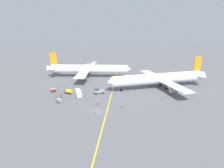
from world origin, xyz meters
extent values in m
plane|color=slate|center=(0.00, 0.00, 0.00)|extent=(600.00, 600.00, 0.00)
cube|color=yellow|center=(4.54, 10.00, 0.00)|extent=(9.05, 119.73, 0.01)
cylinder|color=white|center=(-10.36, 57.26, 5.84)|extent=(51.98, 7.15, 5.77)
cone|color=white|center=(16.75, 56.54, 5.84)|extent=(2.94, 5.38, 5.31)
cone|color=white|center=(-37.28, 57.98, 5.84)|extent=(3.72, 4.71, 4.61)
cube|color=white|center=(-12.96, 57.33, 4.98)|extent=(7.63, 46.10, 0.44)
cube|color=white|center=(-34.78, 57.91, 6.42)|extent=(3.55, 13.08, 0.28)
cube|color=orange|center=(-34.48, 57.91, 12.73)|extent=(4.41, 0.48, 8.01)
cylinder|color=#999EA3|center=(-12.30, 44.44, 3.18)|extent=(4.27, 2.71, 2.60)
cylinder|color=#999EA3|center=(-11.61, 70.16, 3.18)|extent=(4.27, 2.71, 2.60)
cylinder|color=slate|center=(-13.86, 60.76, 1.95)|extent=(0.28, 0.28, 2.60)
cylinder|color=black|center=(-13.86, 60.76, 0.65)|extent=(1.31, 0.58, 1.30)
cylinder|color=slate|center=(-14.05, 53.96, 1.95)|extent=(0.28, 0.28, 2.60)
cylinder|color=black|center=(-14.05, 53.96, 0.65)|extent=(1.31, 0.58, 1.30)
cylinder|color=slate|center=(10.37, 56.71, 1.95)|extent=(0.28, 0.28, 2.60)
cylinder|color=black|center=(10.37, 56.71, 0.65)|extent=(1.31, 0.58, 1.30)
cylinder|color=white|center=(31.36, 32.75, 5.65)|extent=(53.33, 20.70, 5.95)
cone|color=white|center=(4.36, 24.92, 5.65)|extent=(4.21, 6.04, 5.47)
cone|color=white|center=(58.16, 40.52, 5.65)|extent=(4.78, 5.57, 4.76)
cube|color=white|center=(33.94, 33.49, 4.76)|extent=(19.90, 49.23, 0.44)
cube|color=white|center=(55.75, 39.82, 6.24)|extent=(6.69, 13.38, 0.28)
cube|color=orange|center=(55.47, 39.74, 12.90)|extent=(4.33, 1.57, 8.56)
cylinder|color=#999EA3|center=(29.13, 46.50, 2.96)|extent=(4.76, 3.67, 2.60)
cylinder|color=#999EA3|center=(36.83, 19.93, 2.96)|extent=(4.76, 3.67, 2.60)
cylinder|color=slate|center=(35.85, 30.51, 1.81)|extent=(0.28, 0.28, 2.32)
cylinder|color=black|center=(35.85, 30.51, 0.65)|extent=(1.40, 0.89, 1.30)
cylinder|color=slate|center=(33.95, 37.04, 1.81)|extent=(0.28, 0.28, 2.32)
cylinder|color=black|center=(33.95, 37.04, 0.65)|extent=(1.40, 0.89, 1.30)
cylinder|color=slate|center=(10.68, 26.75, 1.81)|extent=(0.28, 0.28, 2.32)
cylinder|color=black|center=(10.68, 26.75, 0.65)|extent=(1.40, 0.89, 1.30)
cube|color=gray|center=(-1.13, 23.06, 1.10)|extent=(5.84, 4.04, 1.31)
cube|color=#333D47|center=(-2.24, 22.67, 2.21)|extent=(2.45, 2.45, 0.90)
cylinder|color=#4C4C51|center=(2.90, 24.48, 1.24)|extent=(3.09, 1.25, 0.20)
sphere|color=orange|center=(-2.24, 22.67, 2.84)|extent=(0.24, 0.24, 0.24)
cylinder|color=black|center=(-2.55, 21.29, 0.45)|extent=(0.95, 0.58, 0.90)
cylinder|color=black|center=(-3.34, 23.56, 0.45)|extent=(0.95, 0.58, 0.90)
cylinder|color=black|center=(1.08, 22.57, 0.45)|extent=(0.95, 0.58, 0.90)
cylinder|color=black|center=(0.29, 24.84, 0.45)|extent=(0.95, 0.58, 0.90)
cube|color=silver|center=(-10.31, 16.06, 1.40)|extent=(3.06, 2.95, 2.20)
cube|color=silver|center=(-11.31, 18.50, 1.90)|extent=(3.82, 4.80, 3.20)
cylinder|color=black|center=(-10.11, 17.41, 0.30)|extent=(0.41, 0.63, 0.60)
cylinder|color=black|center=(-11.40, 16.88, 0.30)|extent=(0.41, 0.63, 0.60)
cylinder|color=black|center=(-10.68, 18.80, 0.30)|extent=(0.41, 0.63, 0.60)
cylinder|color=black|center=(-11.97, 18.27, 0.30)|extent=(0.41, 0.63, 0.60)
cube|color=slate|center=(-20.56, 16.40, 0.43)|extent=(3.37, 2.45, 0.25)
cube|color=#666B4C|center=(-20.56, 16.40, 1.35)|extent=(2.95, 2.22, 1.60)
cylinder|color=black|center=(-19.87, 17.16, 0.30)|extent=(0.61, 0.25, 0.60)
cylinder|color=black|center=(-19.76, 15.76, 0.30)|extent=(0.61, 0.25, 0.60)
cylinder|color=black|center=(-21.37, 17.04, 0.30)|extent=(0.61, 0.25, 0.60)
cylinder|color=black|center=(-21.25, 15.64, 0.30)|extent=(0.61, 0.25, 0.60)
cube|color=red|center=(-25.82, 25.15, 0.80)|extent=(2.71, 1.71, 1.00)
cube|color=#B2B2B7|center=(-25.82, 25.15, 1.65)|extent=(2.85, 1.79, 0.12)
cylinder|color=black|center=(-25.13, 25.91, 0.30)|extent=(0.61, 0.25, 0.60)
cylinder|color=black|center=(-25.01, 24.51, 0.30)|extent=(0.61, 0.25, 0.60)
cylinder|color=black|center=(-26.62, 25.79, 0.30)|extent=(0.61, 0.25, 0.60)
cylinder|color=black|center=(-26.51, 24.39, 0.30)|extent=(0.61, 0.25, 0.60)
cube|color=gray|center=(-18.57, 9.99, 0.80)|extent=(2.89, 2.91, 1.00)
cube|color=#B2B2B7|center=(-18.57, 9.99, 1.65)|extent=(3.04, 3.05, 0.12)
cylinder|color=black|center=(-17.55, 9.95, 0.30)|extent=(0.56, 0.57, 0.60)
cylinder|color=black|center=(-18.55, 8.97, 0.30)|extent=(0.56, 0.57, 0.60)
cylinder|color=black|center=(-18.60, 11.02, 0.30)|extent=(0.56, 0.57, 0.60)
cylinder|color=black|center=(-19.60, 10.04, 0.30)|extent=(0.56, 0.57, 0.60)
cylinder|color=gold|center=(-16.54, 22.10, 1.40)|extent=(4.47, 3.65, 2.00)
cube|color=#4C4C51|center=(-18.30, 23.05, 1.20)|extent=(2.42, 2.40, 1.80)
cylinder|color=black|center=(-17.53, 21.84, 0.30)|extent=(0.62, 0.46, 0.60)
cylinder|color=black|center=(-16.87, 23.08, 0.30)|extent=(0.62, 0.46, 0.60)
cylinder|color=black|center=(-16.21, 21.13, 0.30)|extent=(0.62, 0.46, 0.60)
cylinder|color=black|center=(-15.55, 22.37, 0.30)|extent=(0.62, 0.46, 0.60)
cylinder|color=black|center=(10.38, 4.52, 0.41)|extent=(0.28, 0.28, 0.82)
cylinder|color=#D1E02D|center=(10.38, 4.52, 1.11)|extent=(0.36, 0.36, 0.58)
sphere|color=brown|center=(10.38, 4.52, 1.52)|extent=(0.22, 0.22, 0.22)
cylinder|color=#4C4C51|center=(-0.36, -2.60, 0.39)|extent=(0.28, 0.28, 0.79)
cylinder|color=orange|center=(-0.36, -2.60, 1.07)|extent=(0.36, 0.36, 0.56)
sphere|color=brown|center=(-0.36, -2.60, 1.45)|extent=(0.21, 0.21, 0.21)
cylinder|color=#F24C19|center=(-0.12, -2.78, 1.18)|extent=(0.05, 0.05, 0.40)
cylinder|color=black|center=(-0.10, 7.39, 0.42)|extent=(0.28, 0.28, 0.83)
cylinder|color=orange|center=(-0.10, 7.39, 1.13)|extent=(0.36, 0.36, 0.59)
sphere|color=beige|center=(-0.10, 7.39, 1.54)|extent=(0.23, 0.23, 0.23)
cylinder|color=#B7B7BC|center=(-11.65, 78.93, 4.21)|extent=(7.45, 18.26, 3.20)
cylinder|color=#99999E|center=(-9.48, 87.68, 4.21)|extent=(3.84, 3.84, 3.52)
cylinder|color=#595960|center=(-9.72, 86.71, 2.10)|extent=(0.70, 0.70, 4.21)
camera|label=1|loc=(7.04, -75.12, 33.80)|focal=31.80mm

